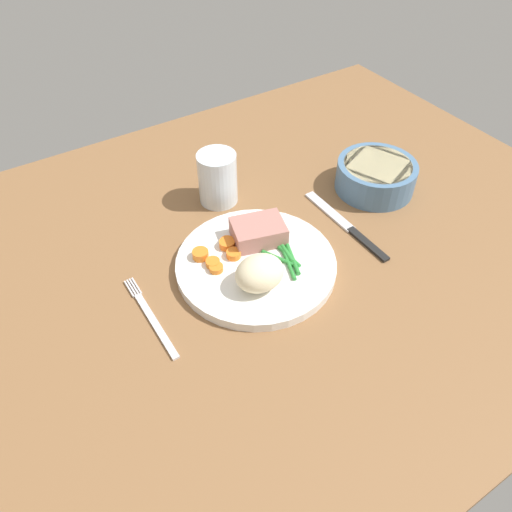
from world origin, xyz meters
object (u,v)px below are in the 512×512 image
meat_portion (261,231)px  knife (347,226)px  dinner_plate (256,264)px  salad_bowl (376,175)px  water_glass (218,181)px  fork (151,317)px

meat_portion → knife: (14.82, -4.19, -3.00)cm
dinner_plate → salad_bowl: bearing=10.7°
water_glass → salad_bowl: (25.82, -12.47, -1.01)cm
water_glass → salad_bowl: 28.69cm
dinner_plate → water_glass: 18.66cm
fork → water_glass: 28.42cm
fork → dinner_plate: bearing=-2.8°
knife → salad_bowl: bearing=24.7°
fork → water_glass: (21.42, 18.28, 3.85)cm
knife → dinner_plate: bearing=176.3°
dinner_plate → salad_bowl: (29.39, 5.56, 2.24)cm
knife → water_glass: (-14.60, 18.31, 3.85)cm
salad_bowl → water_glass: bearing=154.2°
dinner_plate → fork: size_ratio=1.49×
knife → salad_bowl: salad_bowl is taller
water_glass → knife: bearing=-51.4°
meat_portion → water_glass: (0.22, 14.12, 0.85)cm
meat_portion → fork: bearing=-168.9°
fork → knife: size_ratio=0.81×
dinner_plate → meat_portion: (3.35, 3.91, 2.40)cm
dinner_plate → meat_portion: bearing=49.4°
meat_portion → knife: size_ratio=0.40×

